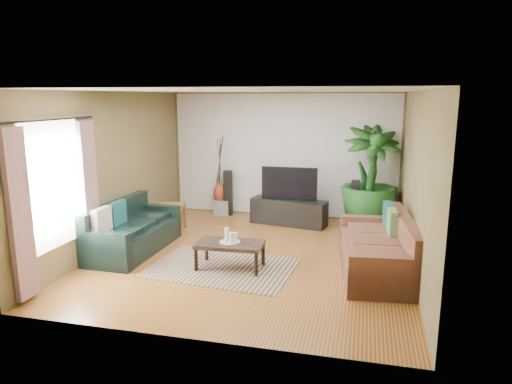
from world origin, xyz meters
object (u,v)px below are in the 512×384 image
(television, at_px, (289,183))
(pedestal, at_px, (220,207))
(vase, at_px, (220,193))
(sofa_right, at_px, (377,245))
(speaker_right, at_px, (355,204))
(side_table, at_px, (172,217))
(potted_plant, at_px, (370,177))
(speaker_left, at_px, (228,193))
(tv_stand, at_px, (289,212))
(sofa_left, at_px, (134,227))
(coffee_table, at_px, (230,255))

(television, bearing_deg, pedestal, 165.23)
(vase, bearing_deg, television, -14.77)
(sofa_right, distance_m, speaker_right, 2.41)
(pedestal, bearing_deg, side_table, -112.35)
(sofa_right, distance_m, television, 2.91)
(sofa_right, xyz_separation_m, potted_plant, (-0.12, 2.48, 0.60))
(speaker_left, bearing_deg, tv_stand, -25.46)
(tv_stand, height_order, side_table, tv_stand)
(vase, height_order, side_table, vase)
(sofa_left, xyz_separation_m, speaker_right, (3.63, 2.38, 0.06))
(coffee_table, bearing_deg, sofa_left, 165.32)
(sofa_right, relative_size, television, 1.90)
(tv_stand, distance_m, speaker_left, 1.54)
(speaker_left, distance_m, speaker_right, 2.81)
(speaker_left, distance_m, vase, 0.18)
(tv_stand, xyz_separation_m, vase, (-1.63, 0.45, 0.23))
(sofa_left, distance_m, television, 3.28)
(television, bearing_deg, tv_stand, -90.00)
(speaker_right, bearing_deg, sofa_left, -145.85)
(tv_stand, bearing_deg, sofa_right, -41.94)
(sofa_right, bearing_deg, tv_stand, -148.73)
(speaker_left, bearing_deg, vase, 171.80)
(speaker_left, distance_m, pedestal, 0.38)
(sofa_right, xyz_separation_m, vase, (-3.36, 2.73, 0.06))
(tv_stand, height_order, potted_plant, potted_plant)
(side_table, bearing_deg, sofa_left, -94.00)
(coffee_table, bearing_deg, television, 77.70)
(sofa_right, height_order, television, television)
(sofa_right, bearing_deg, vase, -134.96)
(sofa_left, height_order, television, television)
(sofa_left, xyz_separation_m, pedestal, (0.66, 2.73, -0.26))
(sofa_left, distance_m, vase, 2.81)
(tv_stand, distance_m, pedestal, 1.70)
(potted_plant, bearing_deg, speaker_left, 175.35)
(sofa_right, relative_size, potted_plant, 1.06)
(potted_plant, distance_m, vase, 3.29)
(speaker_right, bearing_deg, television, -175.44)
(coffee_table, relative_size, potted_plant, 0.50)
(tv_stand, distance_m, television, 0.60)
(sofa_left, xyz_separation_m, speaker_left, (0.85, 2.73, 0.08))
(speaker_right, bearing_deg, pedestal, 174.28)
(sofa_right, height_order, pedestal, sofa_right)
(coffee_table, height_order, potted_plant, potted_plant)
(tv_stand, bearing_deg, coffee_table, -89.01)
(potted_plant, bearing_deg, television, -173.52)
(television, distance_m, vase, 1.73)
(sofa_left, bearing_deg, speaker_right, -55.71)
(pedestal, bearing_deg, speaker_left, 0.00)
(speaker_right, relative_size, potted_plant, 0.47)
(sofa_right, bearing_deg, pedestal, -134.96)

